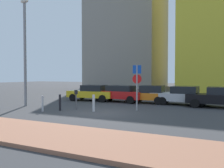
% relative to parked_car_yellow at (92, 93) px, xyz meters
% --- Properties ---
extents(ground_plane, '(120.00, 120.00, 0.00)m').
position_rel_parked_car_yellow_xyz_m(ground_plane, '(3.93, -5.98, -0.74)').
color(ground_plane, '#38383A').
extents(sidewalk_brick, '(40.00, 3.15, 0.14)m').
position_rel_parked_car_yellow_xyz_m(sidewalk_brick, '(3.93, -11.75, -0.67)').
color(sidewalk_brick, '#9E664C').
rests_on(sidewalk_brick, ground).
extents(parked_car_yellow, '(4.44, 2.22, 1.44)m').
position_rel_parked_car_yellow_xyz_m(parked_car_yellow, '(0.00, 0.00, 0.00)').
color(parked_car_yellow, gold).
rests_on(parked_car_yellow, ground).
extents(parked_car_red, '(4.63, 2.31, 1.43)m').
position_rel_parked_car_yellow_xyz_m(parked_car_red, '(2.62, 0.31, 0.02)').
color(parked_car_red, red).
rests_on(parked_car_red, ground).
extents(parked_car_orange, '(4.10, 2.01, 1.48)m').
position_rel_parked_car_yellow_xyz_m(parked_car_orange, '(5.26, 0.42, 0.01)').
color(parked_car_orange, orange).
rests_on(parked_car_orange, ground).
extents(parked_car_silver, '(4.65, 2.24, 1.47)m').
position_rel_parked_car_yellow_xyz_m(parked_car_silver, '(7.91, 0.46, 0.00)').
color(parked_car_silver, '#B7BABF').
rests_on(parked_car_silver, ground).
extents(parked_car_black, '(4.22, 2.00, 1.49)m').
position_rel_parked_car_yellow_xyz_m(parked_car_black, '(10.58, -0.12, 0.03)').
color(parked_car_black, black).
rests_on(parked_car_black, ground).
extents(parking_sign_post, '(0.59, 0.14, 3.01)m').
position_rel_parked_car_yellow_xyz_m(parking_sign_post, '(5.78, -4.04, 1.15)').
color(parking_sign_post, gray).
rests_on(parking_sign_post, ground).
extents(parking_meter, '(0.18, 0.14, 1.33)m').
position_rel_parked_car_yellow_xyz_m(parking_meter, '(1.92, -5.38, 0.12)').
color(parking_meter, '#4C4C51').
rests_on(parking_meter, ground).
extents(street_lamp, '(0.70, 0.36, 8.04)m').
position_rel_parked_car_yellow_xyz_m(street_lamp, '(-2.68, -5.39, 3.91)').
color(street_lamp, gray).
rests_on(street_lamp, ground).
extents(traffic_bollard_near, '(0.15, 0.15, 1.07)m').
position_rel_parked_car_yellow_xyz_m(traffic_bollard_near, '(1.23, -6.23, -0.21)').
color(traffic_bollard_near, black).
rests_on(traffic_bollard_near, ground).
extents(traffic_bollard_mid, '(0.17, 0.17, 1.09)m').
position_rel_parked_car_yellow_xyz_m(traffic_bollard_mid, '(3.43, -5.61, -0.20)').
color(traffic_bollard_mid, '#B7B7BC').
rests_on(traffic_bollard_mid, ground).
extents(traffic_bollard_far, '(0.13, 0.13, 1.01)m').
position_rel_parked_car_yellow_xyz_m(traffic_bollard_far, '(0.43, -6.97, -0.24)').
color(traffic_bollard_far, '#B7B7BC').
rests_on(traffic_bollard_far, ground).
extents(building_under_construction, '(13.77, 12.19, 24.12)m').
position_rel_parked_car_yellow_xyz_m(building_under_construction, '(-7.18, 25.99, 11.32)').
color(building_under_construction, gray).
rests_on(building_under_construction, ground).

